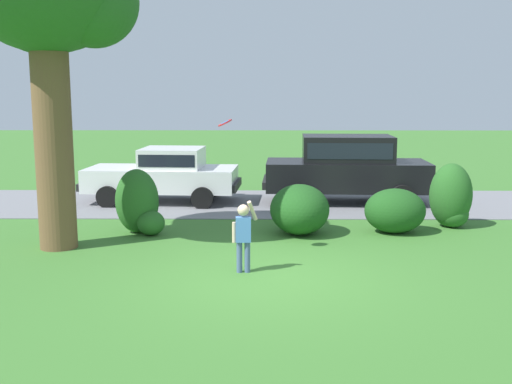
{
  "coord_description": "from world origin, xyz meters",
  "views": [
    {
      "loc": [
        -0.08,
        -10.05,
        3.14
      ],
      "look_at": [
        -0.2,
        2.31,
        1.1
      ],
      "focal_mm": 42.91,
      "sensor_mm": 36.0,
      "label": 1
    }
  ],
  "objects": [
    {
      "name": "shrub_centre_left",
      "position": [
        0.76,
        3.25,
        0.56
      ],
      "size": [
        1.32,
        1.52,
        1.11
      ],
      "color": "#1E511C",
      "rests_on": "ground"
    },
    {
      "name": "shrub_centre_right",
      "position": [
        4.33,
        4.01,
        0.67
      ],
      "size": [
        0.98,
        0.93,
        1.5
      ],
      "color": "#286023",
      "rests_on": "ground"
    },
    {
      "name": "child_thrower",
      "position": [
        -0.4,
        0.32,
        0.72
      ],
      "size": [
        0.45,
        0.28,
        1.29
      ],
      "color": "#4C608C",
      "rests_on": "ground"
    },
    {
      "name": "shrub_centre",
      "position": [
        2.9,
        3.38,
        0.5
      ],
      "size": [
        1.36,
        1.1,
        1.0
      ],
      "color": "#1E511C",
      "rests_on": "ground"
    },
    {
      "name": "shrub_near_tree",
      "position": [
        -2.82,
        3.32,
        0.65
      ],
      "size": [
        1.14,
        0.97,
        1.44
      ],
      "color": "#286023",
      "rests_on": "ground"
    },
    {
      "name": "parked_sedan",
      "position": [
        -2.84,
        7.17,
        0.85
      ],
      "size": [
        4.49,
        2.28,
        1.56
      ],
      "color": "white",
      "rests_on": "ground"
    },
    {
      "name": "driveway_strip",
      "position": [
        0.0,
        6.98,
        0.01
      ],
      "size": [
        28.0,
        4.4,
        0.02
      ],
      "primitive_type": "cube",
      "color": "slate",
      "rests_on": "ground"
    },
    {
      "name": "ground_plane",
      "position": [
        0.0,
        0.0,
        0.0
      ],
      "size": [
        80.0,
        80.0,
        0.0
      ],
      "primitive_type": "plane",
      "color": "#3D752D"
    },
    {
      "name": "frisbee",
      "position": [
        -0.76,
        1.26,
        2.57
      ],
      "size": [
        0.27,
        0.28,
        0.16
      ],
      "color": "red"
    },
    {
      "name": "parked_suv",
      "position": [
        2.31,
        7.05,
        1.08
      ],
      "size": [
        4.77,
        2.25,
        1.92
      ],
      "color": "black",
      "rests_on": "ground"
    }
  ]
}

